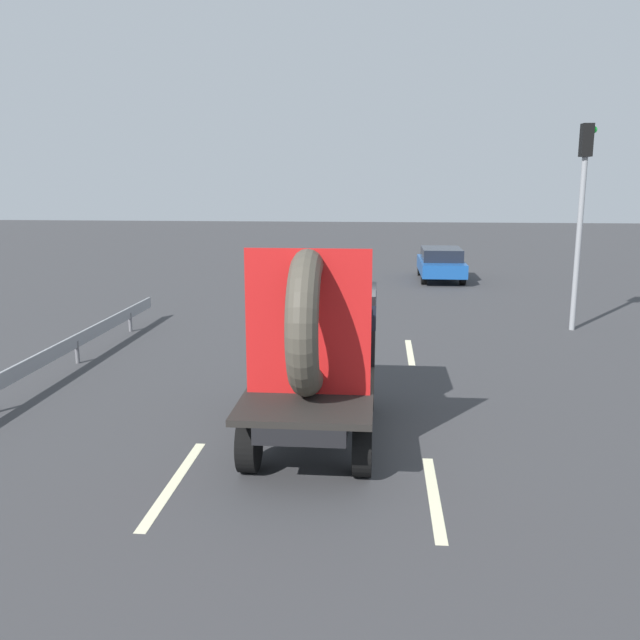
# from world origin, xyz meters

# --- Properties ---
(ground_plane) EXTENTS (120.00, 120.00, 0.00)m
(ground_plane) POSITION_xyz_m (0.00, 0.00, 0.00)
(ground_plane) COLOR #38383A
(flatbed_truck) EXTENTS (2.02, 4.61, 3.34)m
(flatbed_truck) POSITION_xyz_m (-0.08, -0.14, 1.61)
(flatbed_truck) COLOR black
(flatbed_truck) RESTS_ON ground_plane
(distant_sedan) EXTENTS (1.86, 4.33, 1.41)m
(distant_sedan) POSITION_xyz_m (3.66, 18.29, 0.76)
(distant_sedan) COLOR black
(distant_sedan) RESTS_ON ground_plane
(traffic_light) EXTENTS (0.42, 0.36, 5.86)m
(traffic_light) POSITION_xyz_m (6.66, 8.43, 3.82)
(traffic_light) COLOR gray
(traffic_light) RESTS_ON ground_plane
(guardrail) EXTENTS (0.10, 13.99, 0.71)m
(guardrail) POSITION_xyz_m (-6.22, 1.82, 0.53)
(guardrail) COLOR gray
(guardrail) RESTS_ON ground_plane
(lane_dash_left_near) EXTENTS (0.16, 2.93, 0.01)m
(lane_dash_left_near) POSITION_xyz_m (-1.94, -2.60, 0.00)
(lane_dash_left_near) COLOR beige
(lane_dash_left_near) RESTS_ON ground_plane
(lane_dash_left_far) EXTENTS (0.16, 2.30, 0.01)m
(lane_dash_left_far) POSITION_xyz_m (-1.94, 5.33, 0.00)
(lane_dash_left_far) COLOR beige
(lane_dash_left_far) RESTS_ON ground_plane
(lane_dash_right_near) EXTENTS (0.16, 2.59, 0.01)m
(lane_dash_right_near) POSITION_xyz_m (1.79, -2.71, 0.00)
(lane_dash_right_near) COLOR beige
(lane_dash_right_near) RESTS_ON ground_plane
(lane_dash_right_far) EXTENTS (0.16, 2.58, 0.01)m
(lane_dash_right_far) POSITION_xyz_m (1.79, 5.37, 0.00)
(lane_dash_right_far) COLOR beige
(lane_dash_right_far) RESTS_ON ground_plane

